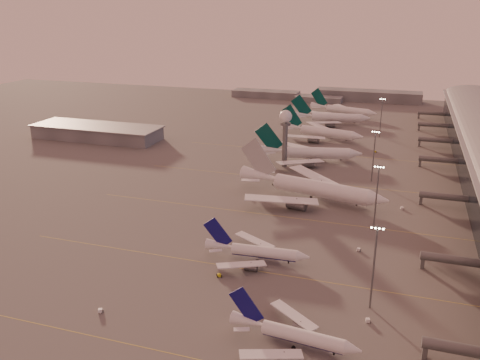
% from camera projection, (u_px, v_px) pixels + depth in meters
% --- Properties ---
extents(ground, '(700.00, 700.00, 0.00)m').
position_uv_depth(ground, '(179.00, 275.00, 157.76)').
color(ground, '#5A5757').
rests_on(ground, ground).
extents(taxiway_markings, '(180.00, 185.25, 0.02)m').
position_uv_depth(taxiway_markings, '(308.00, 219.00, 199.23)').
color(taxiway_markings, gold).
rests_on(taxiway_markings, ground).
extents(hangar, '(82.00, 27.00, 8.50)m').
position_uv_depth(hangar, '(97.00, 132.00, 317.46)').
color(hangar, slate).
rests_on(hangar, ground).
extents(radar_tower, '(6.40, 6.40, 31.10)m').
position_uv_depth(radar_tower, '(285.00, 127.00, 257.25)').
color(radar_tower, '#5B5E63').
rests_on(radar_tower, ground).
extents(mast_a, '(3.60, 0.56, 25.00)m').
position_uv_depth(mast_a, '(374.00, 263.00, 136.20)').
color(mast_a, '#5B5E63').
rests_on(mast_a, ground).
extents(mast_b, '(3.60, 0.56, 25.00)m').
position_uv_depth(mast_b, '(377.00, 194.00, 186.49)').
color(mast_b, '#5B5E63').
rests_on(mast_b, ground).
extents(mast_c, '(3.60, 0.56, 25.00)m').
position_uv_depth(mast_c, '(374.00, 153.00, 237.37)').
color(mast_c, '#5B5E63').
rests_on(mast_c, ground).
extents(mast_d, '(3.60, 0.56, 25.00)m').
position_uv_depth(mast_d, '(381.00, 116.00, 318.80)').
color(mast_d, '#5B5E63').
rests_on(mast_d, ground).
extents(distant_horizon, '(165.00, 37.50, 9.00)m').
position_uv_depth(distant_horizon, '(336.00, 96.00, 447.80)').
color(distant_horizon, slate).
rests_on(distant_horizon, ground).
extents(narrowbody_near, '(33.96, 27.01, 13.27)m').
position_uv_depth(narrowbody_near, '(294.00, 336.00, 124.09)').
color(narrowbody_near, white).
rests_on(narrowbody_near, ground).
extents(narrowbody_mid, '(35.56, 28.34, 13.89)m').
position_uv_depth(narrowbody_mid, '(257.00, 253.00, 165.66)').
color(narrowbody_mid, white).
rests_on(narrowbody_mid, ground).
extents(widebody_white, '(67.25, 53.32, 23.98)m').
position_uv_depth(widebody_white, '(311.00, 191.00, 217.38)').
color(widebody_white, white).
rests_on(widebody_white, ground).
extents(greentail_a, '(56.41, 45.09, 20.75)m').
position_uv_depth(greentail_a, '(309.00, 155.00, 271.10)').
color(greentail_a, white).
rests_on(greentail_a, ground).
extents(greentail_b, '(54.06, 43.15, 19.97)m').
position_uv_depth(greentail_b, '(321.00, 134.00, 316.38)').
color(greentail_b, white).
rests_on(greentail_b, ground).
extents(greentail_c, '(55.41, 44.44, 20.21)m').
position_uv_depth(greentail_c, '(331.00, 119.00, 357.15)').
color(greentail_c, white).
rests_on(greentail_c, ground).
extents(greentail_d, '(52.14, 41.51, 19.45)m').
position_uv_depth(greentail_d, '(343.00, 112.00, 382.68)').
color(greentail_d, white).
rests_on(greentail_d, ground).
extents(gsv_truck_a, '(6.20, 4.45, 2.37)m').
position_uv_depth(gsv_truck_a, '(102.00, 309.00, 138.03)').
color(gsv_truck_a, white).
rests_on(gsv_truck_a, ground).
extents(gsv_catering_a, '(5.43, 3.24, 4.17)m').
position_uv_depth(gsv_catering_a, '(369.00, 315.00, 133.55)').
color(gsv_catering_a, white).
rests_on(gsv_catering_a, ground).
extents(gsv_tug_mid, '(3.41, 3.80, 0.93)m').
position_uv_depth(gsv_tug_mid, '(219.00, 275.00, 156.53)').
color(gsv_tug_mid, yellow).
rests_on(gsv_tug_mid, ground).
extents(gsv_truck_b, '(5.70, 2.51, 2.23)m').
position_uv_depth(gsv_truck_b, '(360.00, 248.00, 172.47)').
color(gsv_truck_b, white).
rests_on(gsv_truck_b, ground).
extents(gsv_truck_c, '(5.14, 3.89, 1.98)m').
position_uv_depth(gsv_truck_c, '(251.00, 197.00, 218.87)').
color(gsv_truck_c, yellow).
rests_on(gsv_truck_c, ground).
extents(gsv_catering_b, '(5.62, 4.08, 4.22)m').
position_uv_depth(gsv_catering_b, '(403.00, 205.00, 207.74)').
color(gsv_catering_b, white).
rests_on(gsv_catering_b, ground).
extents(gsv_tug_far, '(2.80, 3.89, 1.01)m').
position_uv_depth(gsv_tug_far, '(274.00, 184.00, 236.49)').
color(gsv_tug_far, white).
rests_on(gsv_tug_far, ground).
extents(gsv_tug_hangar, '(3.27, 2.19, 0.88)m').
position_uv_depth(gsv_tug_hangar, '(375.00, 152.00, 288.81)').
color(gsv_tug_hangar, yellow).
rests_on(gsv_tug_hangar, ground).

